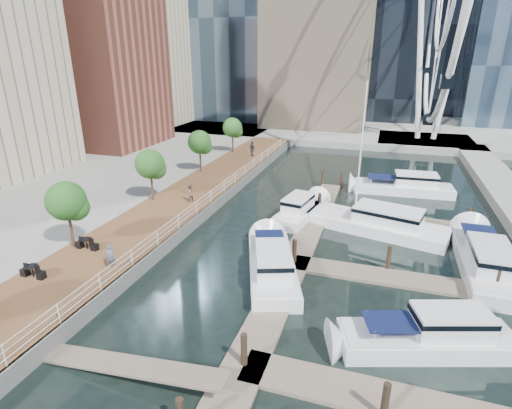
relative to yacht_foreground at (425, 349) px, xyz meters
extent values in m
plane|color=black|center=(-10.85, -1.83, 0.00)|extent=(520.00, 520.00, 0.00)
cube|color=brown|center=(-19.85, 13.17, 0.50)|extent=(6.00, 60.00, 1.00)
cube|color=#595954|center=(-16.85, 13.17, 0.50)|extent=(0.25, 60.00, 1.00)
cube|color=gray|center=(-10.85, 100.17, 0.50)|extent=(200.00, 114.00, 1.00)
cube|color=gray|center=(3.15, 50.17, 0.50)|extent=(14.00, 12.00, 1.00)
cube|color=#6D6051|center=(-7.85, 8.17, 0.10)|extent=(2.00, 32.00, 0.20)
cube|color=#6D6051|center=(-1.85, -3.83, 0.10)|extent=(12.00, 2.00, 0.20)
cube|color=#6D6051|center=(-1.85, 6.17, 0.10)|extent=(12.00, 2.00, 0.20)
cube|color=#6D6051|center=(-1.85, 16.17, 0.10)|extent=(12.00, 2.00, 0.20)
cube|color=brown|center=(-40.85, 32.17, 11.00)|extent=(12.00, 14.00, 20.00)
cube|color=#BCAD8E|center=(-46.85, 48.17, 15.00)|extent=(14.00, 16.00, 28.00)
cylinder|color=white|center=(0.65, 50.17, 14.00)|extent=(0.80, 0.80, 26.00)
cylinder|color=white|center=(5.65, 50.17, 14.00)|extent=(0.80, 0.80, 26.00)
cylinder|color=#3F2B1C|center=(-22.25, 2.17, 2.20)|extent=(0.20, 0.20, 2.40)
sphere|color=#265B1E|center=(-22.25, 2.17, 4.30)|extent=(2.60, 2.60, 2.60)
cylinder|color=#3F2B1C|center=(-22.25, 12.17, 2.20)|extent=(0.20, 0.20, 2.40)
sphere|color=#265B1E|center=(-22.25, 12.17, 4.30)|extent=(2.60, 2.60, 2.60)
cylinder|color=#3F2B1C|center=(-22.25, 22.17, 2.20)|extent=(0.20, 0.20, 2.40)
sphere|color=#265B1E|center=(-22.25, 22.17, 4.30)|extent=(2.60, 2.60, 2.60)
cylinder|color=#3F2B1C|center=(-22.25, 32.17, 2.20)|extent=(0.20, 0.20, 2.40)
sphere|color=#265B1E|center=(-22.25, 32.17, 4.30)|extent=(2.60, 2.60, 2.60)
imported|color=#4F5969|center=(-17.94, 0.49, 1.78)|extent=(0.67, 0.66, 1.56)
imported|color=#7C6556|center=(-18.83, 12.63, 1.83)|extent=(0.71, 0.87, 1.66)
imported|color=#32353E|center=(-19.00, 30.72, 1.98)|extent=(1.22, 1.04, 1.96)
camera|label=1|loc=(-2.95, -17.24, 13.15)|focal=28.00mm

